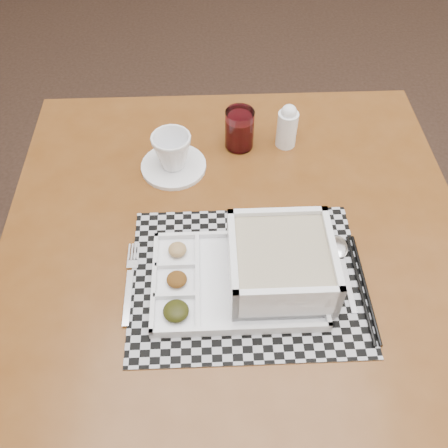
% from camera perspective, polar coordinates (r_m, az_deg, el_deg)
% --- Properties ---
extents(floor, '(5.00, 5.00, 0.00)m').
position_cam_1_polar(floor, '(1.75, 11.80, -12.47)').
color(floor, black).
rests_on(floor, ground).
extents(dining_table, '(1.05, 1.05, 0.72)m').
position_cam_1_polar(dining_table, '(1.08, 1.31, -3.78)').
color(dining_table, '#5B3010').
rests_on(dining_table, ground).
extents(placemat, '(0.47, 0.39, 0.00)m').
position_cam_1_polar(placemat, '(0.96, 2.62, -6.27)').
color(placemat, '#AAAAB2').
rests_on(placemat, dining_table).
extents(serving_tray, '(0.35, 0.25, 0.10)m').
position_cam_1_polar(serving_tray, '(0.93, 5.20, -5.03)').
color(serving_tray, white).
rests_on(serving_tray, placemat).
extents(fork, '(0.03, 0.19, 0.00)m').
position_cam_1_polar(fork, '(0.97, -10.58, -6.38)').
color(fork, silver).
rests_on(fork, placemat).
extents(spoon, '(0.04, 0.18, 0.01)m').
position_cam_1_polar(spoon, '(1.02, 13.16, -3.17)').
color(spoon, silver).
rests_on(spoon, placemat).
extents(chopsticks, '(0.04, 0.24, 0.01)m').
position_cam_1_polar(chopsticks, '(0.98, 15.58, -6.97)').
color(chopsticks, black).
rests_on(chopsticks, placemat).
extents(saucer, '(0.15, 0.15, 0.01)m').
position_cam_1_polar(saucer, '(1.16, -5.77, 6.59)').
color(saucer, white).
rests_on(saucer, dining_table).
extents(cup, '(0.10, 0.10, 0.08)m').
position_cam_1_polar(cup, '(1.13, -5.96, 8.31)').
color(cup, white).
rests_on(cup, saucer).
extents(juice_glass, '(0.07, 0.07, 0.10)m').
position_cam_1_polar(juice_glass, '(1.19, 1.78, 10.64)').
color(juice_glass, white).
rests_on(juice_glass, dining_table).
extents(creamer_bottle, '(0.05, 0.05, 0.11)m').
position_cam_1_polar(creamer_bottle, '(1.19, 7.24, 11.03)').
color(creamer_bottle, white).
rests_on(creamer_bottle, dining_table).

